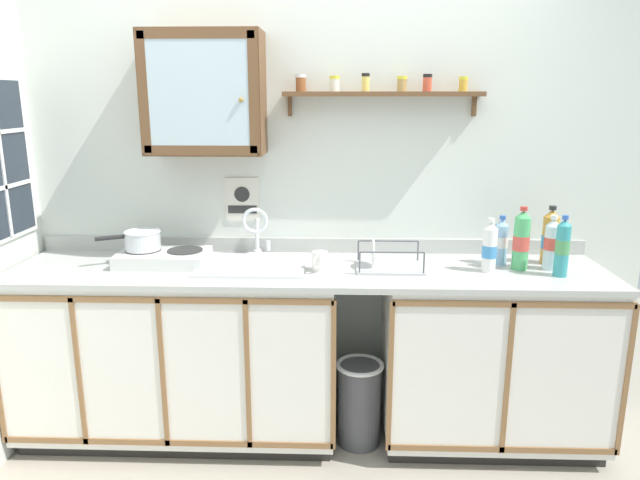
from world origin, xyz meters
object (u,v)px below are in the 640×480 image
(bottle_opaque_white_1, at_px, (490,248))
(wall_cabinet, at_px, (204,93))
(saucepan, at_px, (142,240))
(warning_sign, at_px, (242,200))
(mug, at_px, (320,261))
(bottle_detergent_teal_4, at_px, (562,248))
(sink, at_px, (253,269))
(trash_bin, at_px, (359,402))
(bottle_soda_green_3, at_px, (521,241))
(hot_plate_stove, at_px, (163,258))
(dish_rack, at_px, (388,265))
(bottle_water_blue_2, at_px, (501,242))
(bottle_water_clear_0, at_px, (552,244))
(bottle_juice_amber_5, at_px, (550,238))

(bottle_opaque_white_1, xyz_separation_m, wall_cabinet, (-1.42, 0.21, 0.73))
(saucepan, height_order, warning_sign, warning_sign)
(warning_sign, bearing_deg, mug, -39.67)
(saucepan, height_order, wall_cabinet, wall_cabinet)
(saucepan, height_order, bottle_detergent_teal_4, bottle_detergent_teal_4)
(sink, xyz_separation_m, trash_bin, (0.55, -0.11, -0.68))
(bottle_soda_green_3, bearing_deg, hot_plate_stove, 179.16)
(dish_rack, bearing_deg, bottle_water_blue_2, 9.91)
(sink, bearing_deg, warning_sign, 108.66)
(bottle_detergent_teal_4, height_order, dish_rack, bottle_detergent_teal_4)
(dish_rack, xyz_separation_m, wall_cabinet, (-0.93, 0.18, 0.83))
(bottle_water_clear_0, height_order, bottle_water_blue_2, bottle_water_clear_0)
(bottle_water_clear_0, distance_m, warning_sign, 1.62)
(trash_bin, bearing_deg, bottle_soda_green_3, 5.84)
(trash_bin, bearing_deg, warning_sign, 149.59)
(bottle_water_blue_2, bearing_deg, mug, -170.50)
(bottle_opaque_white_1, relative_size, warning_sign, 1.11)
(bottle_opaque_white_1, relative_size, trash_bin, 0.59)
(saucepan, height_order, bottle_water_clear_0, bottle_water_clear_0)
(mug, distance_m, warning_sign, 0.62)
(bottle_soda_green_3, relative_size, mug, 2.80)
(hot_plate_stove, bearing_deg, bottle_opaque_white_1, -2.49)
(bottle_water_clear_0, relative_size, wall_cabinet, 0.45)
(bottle_water_blue_2, bearing_deg, bottle_detergent_teal_4, -39.96)
(bottle_juice_amber_5, bearing_deg, bottle_water_clear_0, -104.63)
(warning_sign, bearing_deg, bottle_detergent_teal_4, -14.25)
(bottle_water_clear_0, xyz_separation_m, bottle_soda_green_3, (-0.15, -0.00, 0.02))
(bottle_soda_green_3, distance_m, bottle_juice_amber_5, 0.21)
(bottle_water_clear_0, xyz_separation_m, mug, (-1.15, -0.07, -0.08))
(bottle_water_blue_2, bearing_deg, sink, -177.26)
(saucepan, relative_size, dish_rack, 0.90)
(trash_bin, bearing_deg, bottle_juice_amber_5, 11.23)
(bottle_detergent_teal_4, bearing_deg, bottle_opaque_white_1, 169.07)
(sink, bearing_deg, bottle_juice_amber_5, 3.11)
(bottle_water_blue_2, distance_m, mug, 0.94)
(dish_rack, bearing_deg, sink, 176.56)
(bottle_detergent_teal_4, relative_size, dish_rack, 0.89)
(dish_rack, bearing_deg, warning_sign, 158.27)
(bottle_soda_green_3, xyz_separation_m, warning_sign, (-1.43, 0.30, 0.14))
(bottle_opaque_white_1, bearing_deg, bottle_water_clear_0, 8.70)
(sink, relative_size, trash_bin, 1.19)
(saucepan, xyz_separation_m, warning_sign, (0.48, 0.25, 0.17))
(bottle_juice_amber_5, xyz_separation_m, mug, (-1.18, -0.18, -0.09))
(bottle_juice_amber_5, distance_m, mug, 1.19)
(bottle_opaque_white_1, xyz_separation_m, dish_rack, (-0.49, 0.03, -0.10))
(bottle_soda_green_3, bearing_deg, sink, 178.76)
(wall_cabinet, bearing_deg, saucepan, -159.78)
(sink, height_order, bottle_detergent_teal_4, bottle_detergent_teal_4)
(saucepan, distance_m, warning_sign, 0.57)
(bottle_water_blue_2, height_order, bottle_juice_amber_5, bottle_juice_amber_5)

